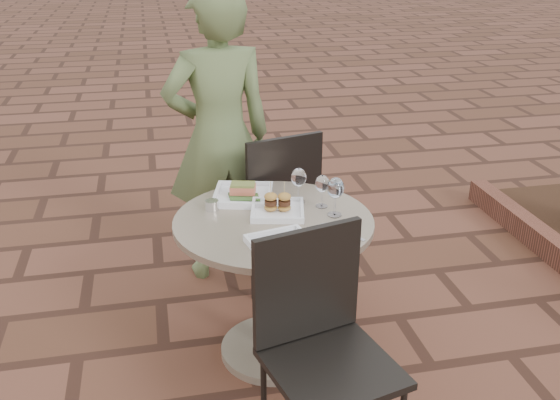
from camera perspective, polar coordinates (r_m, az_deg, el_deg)
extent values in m
plane|color=brown|center=(3.04, 6.25, -15.89)|extent=(60.00, 60.00, 0.00)
cylinder|color=gray|center=(3.17, -0.55, -13.40)|extent=(0.52, 0.52, 0.04)
cylinder|color=gray|center=(2.98, -0.57, -8.35)|extent=(0.08, 0.08, 0.70)
cylinder|color=tan|center=(2.80, -0.60, -2.02)|extent=(0.90, 0.90, 0.03)
cube|color=black|center=(3.58, -1.06, -0.67)|extent=(0.54, 0.54, 0.03)
cube|color=black|center=(3.32, 0.43, 1.98)|extent=(0.43, 0.14, 0.46)
cylinder|color=black|center=(3.91, 0.24, -2.18)|extent=(0.02, 0.02, 0.44)
cylinder|color=black|center=(3.77, -4.91, -3.33)|extent=(0.02, 0.02, 0.44)
cylinder|color=black|center=(3.61, 3.02, -4.53)|extent=(0.02, 0.02, 0.44)
cylinder|color=black|center=(3.46, -2.48, -5.90)|extent=(0.02, 0.02, 0.44)
cube|color=black|center=(2.37, 4.76, -15.05)|extent=(0.53, 0.53, 0.03)
cube|color=black|center=(2.37, 2.50, -7.64)|extent=(0.43, 0.14, 0.46)
cylinder|color=black|center=(2.58, -1.49, -17.84)|extent=(0.02, 0.02, 0.44)
cylinder|color=black|center=(2.72, 6.07, -15.42)|extent=(0.02, 0.02, 0.44)
imported|color=#546537|center=(3.52, -5.60, 5.65)|extent=(0.66, 0.48, 1.69)
cube|color=white|center=(3.01, -3.39, 0.31)|extent=(0.33, 0.33, 0.01)
cube|color=#D4674B|center=(2.99, -3.41, 0.99)|extent=(0.14, 0.10, 0.04)
cube|color=#5E662E|center=(2.98, -3.42, 1.43)|extent=(0.13, 0.10, 0.01)
cube|color=white|center=(2.85, -0.22, -1.08)|extent=(0.28, 0.28, 0.01)
cube|color=white|center=(2.54, 0.25, -4.31)|extent=(0.30, 0.30, 0.01)
ellipsoid|color=#D05571|center=(2.48, -0.37, -4.74)|extent=(0.05, 0.04, 0.02)
cylinder|color=white|center=(2.84, 5.00, -1.35)|extent=(0.06, 0.06, 0.00)
cylinder|color=white|center=(2.82, 5.03, -0.57)|extent=(0.01, 0.01, 0.08)
ellipsoid|color=white|center=(2.78, 5.10, 1.11)|extent=(0.08, 0.08, 0.10)
cylinder|color=white|center=(2.79, 5.10, 1.00)|extent=(0.06, 0.06, 0.04)
cylinder|color=white|center=(2.96, 1.69, -0.13)|extent=(0.06, 0.06, 0.00)
cylinder|color=white|center=(2.95, 1.70, 0.58)|extent=(0.01, 0.01, 0.08)
ellipsoid|color=white|center=(2.92, 1.72, 2.08)|extent=(0.07, 0.07, 0.09)
cylinder|color=white|center=(2.92, 3.83, -0.56)|extent=(0.06, 0.06, 0.00)
cylinder|color=white|center=(2.91, 3.84, 0.10)|extent=(0.01, 0.01, 0.07)
ellipsoid|color=white|center=(2.88, 3.89, 1.50)|extent=(0.07, 0.07, 0.08)
cylinder|color=silver|center=(2.89, -6.24, -0.47)|extent=(0.07, 0.07, 0.05)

